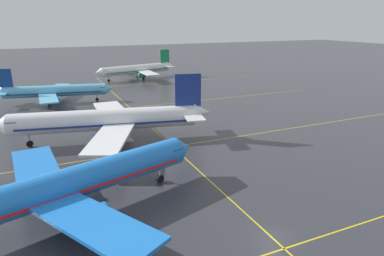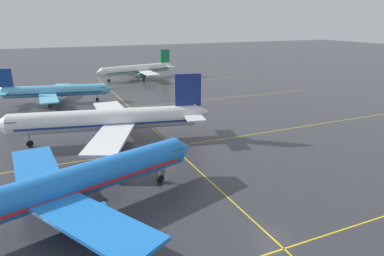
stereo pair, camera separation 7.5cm
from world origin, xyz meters
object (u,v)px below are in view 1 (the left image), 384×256
airliner_far_left_stand (137,69)px  airliner_front_gate (64,186)px  airliner_third_row (54,91)px  airliner_second_row (108,120)px

airliner_far_left_stand → airliner_front_gate: bearing=-110.0°
airliner_front_gate → airliner_far_left_stand: 102.71m
airliner_front_gate → airliner_far_left_stand: airliner_front_gate is taller
airliner_front_gate → airliner_third_row: size_ratio=1.17×
airliner_second_row → airliner_far_left_stand: airliner_second_row is taller
airliner_front_gate → airliner_second_row: (10.01, 25.08, 0.25)m
airliner_third_row → airliner_far_left_stand: (33.29, 32.21, 0.26)m
airliner_second_row → airliner_third_row: size_ratio=1.26×
airliner_third_row → airliner_far_left_stand: bearing=44.1°
airliner_front_gate → airliner_second_row: airliner_second_row is taller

